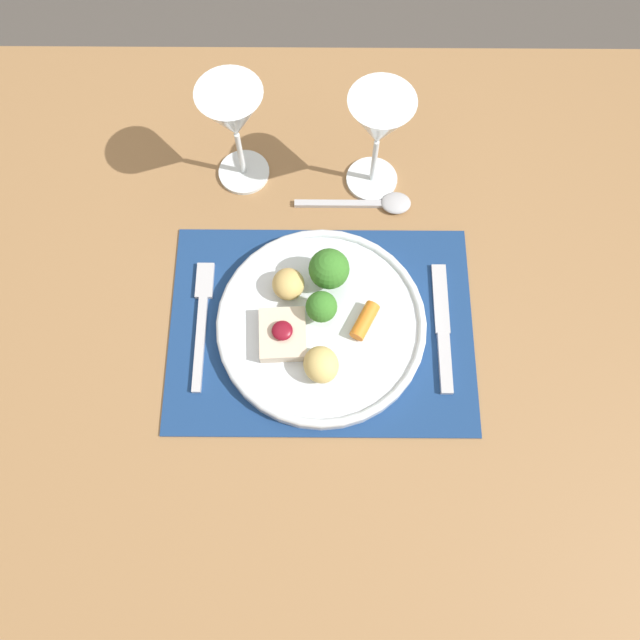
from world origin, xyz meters
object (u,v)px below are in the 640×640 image
dinner_plate (319,319)px  spoon (379,203)px  wine_glass_near (380,126)px  wine_glass_far (234,118)px  fork (203,316)px  knife (444,336)px

dinner_plate → spoon: (0.09, 0.19, -0.01)m
dinner_plate → wine_glass_near: wine_glass_near is taller
spoon → dinner_plate: bearing=-111.4°
spoon → wine_glass_far: size_ratio=0.97×
dinner_plate → spoon: dinner_plate is taller
spoon → wine_glass_near: (-0.01, 0.04, 0.12)m
spoon → wine_glass_far: 0.24m
fork → knife: size_ratio=1.00×
fork → wine_glass_near: size_ratio=1.06×
knife → dinner_plate: bearing=174.6°
dinner_plate → fork: bearing=176.5°
dinner_plate → spoon: 0.21m
knife → spoon: 0.22m
fork → wine_glass_near: wine_glass_near is taller
knife → wine_glass_near: size_ratio=1.06×
fork → wine_glass_far: (0.05, 0.23, 0.12)m
dinner_plate → wine_glass_near: (0.08, 0.23, 0.11)m
knife → fork: bearing=175.8°
wine_glass_far → fork: bearing=-101.1°
wine_glass_near → wine_glass_far: 0.19m
knife → wine_glass_far: (-0.28, 0.26, 0.12)m
knife → wine_glass_near: 0.29m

